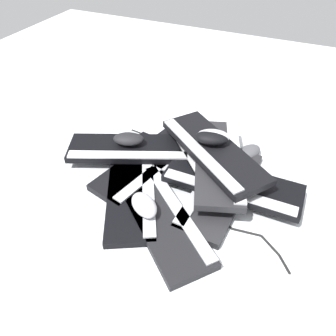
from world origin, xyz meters
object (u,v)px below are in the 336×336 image
(keyboard_1, at_px, (178,164))
(mouse_1, at_px, (128,139))
(mouse_4, at_px, (249,152))
(keyboard_9, at_px, (129,149))
(mouse_3, at_px, (213,136))
(mouse_0, at_px, (212,138))
(keyboard_4, at_px, (161,217))
(keyboard_5, at_px, (232,184))
(keyboard_6, at_px, (205,157))
(mouse_2, at_px, (144,205))
(keyboard_7, at_px, (219,160))
(keyboard_3, at_px, (132,190))
(keyboard_2, at_px, (148,163))
(keyboard_8, at_px, (213,150))
(keyboard_0, at_px, (220,189))

(keyboard_1, bearing_deg, mouse_1, -175.10)
(mouse_4, bearing_deg, keyboard_9, 140.62)
(keyboard_9, distance_m, mouse_3, 0.31)
(mouse_3, bearing_deg, mouse_0, 63.50)
(keyboard_4, xyz_separation_m, keyboard_5, (0.16, 0.20, 0.03))
(keyboard_6, xyz_separation_m, mouse_0, (0.02, -0.01, 0.10))
(mouse_0, height_order, mouse_2, mouse_0)
(mouse_2, bearing_deg, mouse_0, 106.19)
(keyboard_7, distance_m, mouse_2, 0.30)
(keyboard_6, bearing_deg, mouse_0, -22.18)
(keyboard_3, height_order, mouse_4, mouse_4)
(keyboard_7, bearing_deg, keyboard_2, -168.81)
(keyboard_9, height_order, mouse_2, mouse_2)
(keyboard_8, height_order, mouse_4, keyboard_8)
(keyboard_7, relative_size, mouse_4, 4.23)
(keyboard_2, bearing_deg, keyboard_6, 23.34)
(keyboard_0, xyz_separation_m, mouse_3, (-0.07, 0.10, 0.13))
(keyboard_0, relative_size, keyboard_4, 1.04)
(keyboard_3, distance_m, keyboard_7, 0.31)
(keyboard_4, height_order, mouse_1, mouse_1)
(keyboard_9, height_order, mouse_3, mouse_3)
(mouse_3, height_order, mouse_4, mouse_3)
(keyboard_0, relative_size, keyboard_8, 1.02)
(keyboard_0, bearing_deg, keyboard_9, 174.63)
(mouse_3, bearing_deg, keyboard_4, 63.33)
(keyboard_9, distance_m, mouse_2, 0.29)
(keyboard_4, distance_m, keyboard_7, 0.28)
(keyboard_2, xyz_separation_m, keyboard_5, (0.31, -0.01, 0.03))
(keyboard_0, height_order, mouse_4, mouse_4)
(keyboard_9, bearing_deg, mouse_0, 11.42)
(keyboard_3, height_order, mouse_2, mouse_2)
(keyboard_0, xyz_separation_m, keyboard_9, (-0.36, 0.03, 0.03))
(mouse_3, bearing_deg, keyboard_8, 95.19)
(keyboard_5, height_order, keyboard_7, keyboard_7)
(keyboard_4, xyz_separation_m, mouse_0, (0.05, 0.28, 0.13))
(keyboard_3, xyz_separation_m, mouse_0, (0.19, 0.21, 0.13))
(keyboard_2, xyz_separation_m, keyboard_8, (0.22, 0.05, 0.09))
(keyboard_5, bearing_deg, keyboard_9, 176.38)
(keyboard_0, height_order, mouse_3, mouse_3)
(keyboard_0, xyz_separation_m, keyboard_4, (-0.13, -0.19, 0.00))
(keyboard_2, distance_m, mouse_1, 0.11)
(keyboard_0, xyz_separation_m, mouse_1, (-0.37, 0.04, 0.07))
(keyboard_1, height_order, mouse_1, mouse_1)
(keyboard_0, bearing_deg, keyboard_8, 128.98)
(keyboard_2, bearing_deg, mouse_4, 32.59)
(keyboard_0, xyz_separation_m, keyboard_3, (-0.26, -0.12, 0.00))
(keyboard_0, relative_size, keyboard_2, 0.97)
(keyboard_8, height_order, mouse_3, mouse_3)
(keyboard_8, xyz_separation_m, mouse_1, (-0.31, -0.03, -0.02))
(keyboard_0, distance_m, keyboard_7, 0.10)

